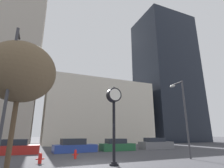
{
  "coord_description": "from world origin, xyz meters",
  "views": [
    {
      "loc": [
        -3.74,
        -11.9,
        1.91
      ],
      "look_at": [
        5.96,
        10.8,
        8.93
      ],
      "focal_mm": 28.0,
      "sensor_mm": 36.0,
      "label": 1
    }
  ],
  "objects_px": {
    "car_green": "(117,145)",
    "street_lamp_left": "(11,76)",
    "fire_hydrant_far": "(40,158)",
    "bare_tree": "(21,72)",
    "street_lamp_right": "(181,105)",
    "car_red": "(16,148)",
    "street_clock": "(114,108)",
    "car_grey": "(156,144)",
    "fire_hydrant_near": "(75,154)",
    "car_blue": "(74,146)"
  },
  "relations": [
    {
      "from": "fire_hydrant_far",
      "to": "street_lamp_right",
      "type": "height_order",
      "value": "street_lamp_right"
    },
    {
      "from": "street_clock",
      "to": "fire_hydrant_near",
      "type": "relative_size",
      "value": 7.4
    },
    {
      "from": "car_red",
      "to": "street_lamp_right",
      "type": "xyz_separation_m",
      "value": [
        12.92,
        -8.67,
        3.67
      ]
    },
    {
      "from": "fire_hydrant_near",
      "to": "fire_hydrant_far",
      "type": "distance_m",
      "value": 2.95
    },
    {
      "from": "street_clock",
      "to": "street_lamp_right",
      "type": "distance_m",
      "value": 6.75
    },
    {
      "from": "car_green",
      "to": "car_grey",
      "type": "xyz_separation_m",
      "value": [
        5.52,
        -0.02,
        0.03
      ]
    },
    {
      "from": "car_green",
      "to": "street_lamp_left",
      "type": "xyz_separation_m",
      "value": [
        -10.39,
        -10.43,
        4.04
      ]
    },
    {
      "from": "car_green",
      "to": "fire_hydrant_near",
      "type": "relative_size",
      "value": 5.77
    },
    {
      "from": "fire_hydrant_near",
      "to": "street_lamp_right",
      "type": "height_order",
      "value": "street_lamp_right"
    },
    {
      "from": "car_grey",
      "to": "bare_tree",
      "type": "distance_m",
      "value": 18.91
    },
    {
      "from": "car_grey",
      "to": "car_red",
      "type": "bearing_deg",
      "value": -178.85
    },
    {
      "from": "street_lamp_right",
      "to": "car_grey",
      "type": "bearing_deg",
      "value": 69.09
    },
    {
      "from": "car_grey",
      "to": "fire_hydrant_near",
      "type": "distance_m",
      "value": 12.46
    },
    {
      "from": "car_red",
      "to": "car_grey",
      "type": "bearing_deg",
      "value": 0.98
    },
    {
      "from": "street_lamp_right",
      "to": "car_blue",
      "type": "bearing_deg",
      "value": 131.4
    },
    {
      "from": "street_lamp_left",
      "to": "street_lamp_right",
      "type": "relative_size",
      "value": 1.1
    },
    {
      "from": "car_red",
      "to": "street_lamp_right",
      "type": "distance_m",
      "value": 15.99
    },
    {
      "from": "street_clock",
      "to": "bare_tree",
      "type": "height_order",
      "value": "bare_tree"
    },
    {
      "from": "fire_hydrant_far",
      "to": "bare_tree",
      "type": "relative_size",
      "value": 0.1
    },
    {
      "from": "car_red",
      "to": "fire_hydrant_far",
      "type": "xyz_separation_m",
      "value": [
        2.01,
        -6.71,
        -0.25
      ]
    },
    {
      "from": "car_green",
      "to": "street_lamp_left",
      "type": "relative_size",
      "value": 0.56
    },
    {
      "from": "fire_hydrant_far",
      "to": "street_lamp_left",
      "type": "xyz_separation_m",
      "value": [
        -1.85,
        -4.13,
        4.27
      ]
    },
    {
      "from": "car_red",
      "to": "car_blue",
      "type": "bearing_deg",
      "value": -0.99
    },
    {
      "from": "car_red",
      "to": "car_green",
      "type": "relative_size",
      "value": 1.06
    },
    {
      "from": "car_red",
      "to": "street_lamp_left",
      "type": "height_order",
      "value": "street_lamp_left"
    },
    {
      "from": "fire_hydrant_far",
      "to": "street_lamp_left",
      "type": "distance_m",
      "value": 6.22
    },
    {
      "from": "fire_hydrant_near",
      "to": "bare_tree",
      "type": "height_order",
      "value": "bare_tree"
    },
    {
      "from": "car_red",
      "to": "fire_hydrant_far",
      "type": "bearing_deg",
      "value": -70.85
    },
    {
      "from": "car_red",
      "to": "street_lamp_left",
      "type": "bearing_deg",
      "value": -86.66
    },
    {
      "from": "fire_hydrant_far",
      "to": "fire_hydrant_near",
      "type": "bearing_deg",
      "value": 26.75
    },
    {
      "from": "fire_hydrant_far",
      "to": "bare_tree",
      "type": "distance_m",
      "value": 6.03
    },
    {
      "from": "street_clock",
      "to": "fire_hydrant_far",
      "type": "xyz_separation_m",
      "value": [
        -4.23,
        2.64,
        -3.24
      ]
    },
    {
      "from": "street_clock",
      "to": "street_lamp_left",
      "type": "height_order",
      "value": "street_lamp_left"
    },
    {
      "from": "street_lamp_right",
      "to": "street_clock",
      "type": "bearing_deg",
      "value": -174.22
    },
    {
      "from": "car_blue",
      "to": "car_green",
      "type": "height_order",
      "value": "car_blue"
    },
    {
      "from": "street_lamp_right",
      "to": "fire_hydrant_far",
      "type": "bearing_deg",
      "value": 169.82
    },
    {
      "from": "car_blue",
      "to": "car_green",
      "type": "bearing_deg",
      "value": -4.13
    },
    {
      "from": "car_blue",
      "to": "fire_hydrant_near",
      "type": "relative_size",
      "value": 6.74
    },
    {
      "from": "street_lamp_left",
      "to": "car_grey",
      "type": "bearing_deg",
      "value": 33.22
    },
    {
      "from": "street_clock",
      "to": "fire_hydrant_near",
      "type": "distance_m",
      "value": 5.35
    },
    {
      "from": "car_red",
      "to": "car_blue",
      "type": "height_order",
      "value": "car_blue"
    },
    {
      "from": "street_clock",
      "to": "car_green",
      "type": "distance_m",
      "value": 10.38
    },
    {
      "from": "car_green",
      "to": "car_red",
      "type": "bearing_deg",
      "value": 177.46
    },
    {
      "from": "car_blue",
      "to": "car_grey",
      "type": "distance_m",
      "value": 10.5
    },
    {
      "from": "car_grey",
      "to": "street_lamp_left",
      "type": "distance_m",
      "value": 19.44
    },
    {
      "from": "street_lamp_right",
      "to": "bare_tree",
      "type": "distance_m",
      "value": 12.56
    },
    {
      "from": "street_clock",
      "to": "car_blue",
      "type": "height_order",
      "value": "street_clock"
    },
    {
      "from": "street_lamp_left",
      "to": "street_lamp_right",
      "type": "distance_m",
      "value": 12.94
    },
    {
      "from": "car_blue",
      "to": "car_grey",
      "type": "xyz_separation_m",
      "value": [
        10.5,
        -0.08,
        0.01
      ]
    },
    {
      "from": "car_blue",
      "to": "fire_hydrant_near",
      "type": "height_order",
      "value": "car_blue"
    }
  ]
}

